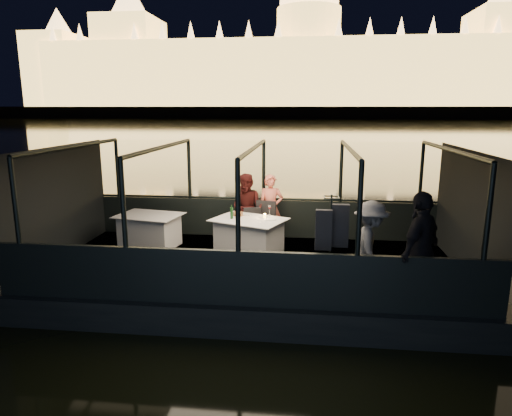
# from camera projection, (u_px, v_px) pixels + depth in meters

# --- Properties ---
(river_water) EXTENTS (500.00, 500.00, 0.00)m
(river_water) POSITION_uv_depth(u_px,v_px,m) (303.00, 127.00, 86.87)
(river_water) COLOR black
(river_water) RESTS_ON ground
(boat_hull) EXTENTS (8.60, 4.40, 1.00)m
(boat_hull) POSITION_uv_depth(u_px,v_px,m) (254.00, 287.00, 9.25)
(boat_hull) COLOR black
(boat_hull) RESTS_ON river_water
(boat_deck) EXTENTS (8.00, 4.00, 0.04)m
(boat_deck) POSITION_uv_depth(u_px,v_px,m) (254.00, 264.00, 9.15)
(boat_deck) COLOR black
(boat_deck) RESTS_ON boat_hull
(gunwale_port) EXTENTS (8.00, 0.08, 0.90)m
(gunwale_port) POSITION_uv_depth(u_px,v_px,m) (264.00, 218.00, 10.99)
(gunwale_port) COLOR black
(gunwale_port) RESTS_ON boat_deck
(gunwale_starboard) EXTENTS (8.00, 0.08, 0.90)m
(gunwale_starboard) POSITION_uv_depth(u_px,v_px,m) (239.00, 278.00, 7.10)
(gunwale_starboard) COLOR black
(gunwale_starboard) RESTS_ON boat_deck
(cabin_glass_port) EXTENTS (8.00, 0.02, 1.40)m
(cabin_glass_port) POSITION_uv_depth(u_px,v_px,m) (264.00, 171.00, 10.74)
(cabin_glass_port) COLOR #99B2B2
(cabin_glass_port) RESTS_ON gunwale_port
(cabin_glass_starboard) EXTENTS (8.00, 0.02, 1.40)m
(cabin_glass_starboard) POSITION_uv_depth(u_px,v_px,m) (238.00, 206.00, 6.86)
(cabin_glass_starboard) COLOR #99B2B2
(cabin_glass_starboard) RESTS_ON gunwale_starboard
(cabin_roof_glass) EXTENTS (8.00, 4.00, 0.02)m
(cabin_roof_glass) POSITION_uv_depth(u_px,v_px,m) (254.00, 148.00, 8.65)
(cabin_roof_glass) COLOR #99B2B2
(cabin_roof_glass) RESTS_ON boat_deck
(end_wall_fore) EXTENTS (0.02, 4.00, 2.30)m
(end_wall_fore) POSITION_uv_depth(u_px,v_px,m) (60.00, 203.00, 9.34)
(end_wall_fore) COLOR black
(end_wall_fore) RESTS_ON boat_deck
(end_wall_aft) EXTENTS (0.02, 4.00, 2.30)m
(end_wall_aft) POSITION_uv_depth(u_px,v_px,m) (468.00, 213.00, 8.45)
(end_wall_aft) COLOR black
(end_wall_aft) RESTS_ON boat_deck
(canopy_ribs) EXTENTS (8.00, 4.00, 2.30)m
(canopy_ribs) POSITION_uv_depth(u_px,v_px,m) (254.00, 207.00, 8.89)
(canopy_ribs) COLOR black
(canopy_ribs) RESTS_ON boat_deck
(embankment) EXTENTS (400.00, 140.00, 6.00)m
(embankment) POSITION_uv_depth(u_px,v_px,m) (307.00, 113.00, 212.80)
(embankment) COLOR #423D33
(embankment) RESTS_ON ground
(parliament_building) EXTENTS (220.00, 32.00, 60.00)m
(parliament_building) POSITION_uv_depth(u_px,v_px,m) (308.00, 39.00, 172.82)
(parliament_building) COLOR #F2D18C
(parliament_building) RESTS_ON embankment
(dining_table_central) EXTENTS (1.74, 1.52, 0.77)m
(dining_table_central) POSITION_uv_depth(u_px,v_px,m) (249.00, 237.00, 9.65)
(dining_table_central) COLOR silver
(dining_table_central) RESTS_ON boat_deck
(dining_table_aft) EXTENTS (1.54, 1.24, 0.73)m
(dining_table_aft) POSITION_uv_depth(u_px,v_px,m) (150.00, 230.00, 10.20)
(dining_table_aft) COLOR silver
(dining_table_aft) RESTS_ON boat_deck
(chair_port_left) EXTENTS (0.50, 0.50, 0.85)m
(chair_port_left) POSITION_uv_depth(u_px,v_px,m) (251.00, 227.00, 10.17)
(chair_port_left) COLOR black
(chair_port_left) RESTS_ON boat_deck
(chair_port_right) EXTENTS (0.54, 0.54, 0.98)m
(chair_port_right) POSITION_uv_depth(u_px,v_px,m) (265.00, 226.00, 10.21)
(chair_port_right) COLOR black
(chair_port_right) RESTS_ON boat_deck
(coat_stand) EXTENTS (0.58, 0.53, 1.70)m
(coat_stand) POSITION_uv_depth(u_px,v_px,m) (330.00, 243.00, 7.42)
(coat_stand) COLOR black
(coat_stand) RESTS_ON boat_deck
(person_woman_coral) EXTENTS (0.61, 0.44, 1.57)m
(person_woman_coral) POSITION_uv_depth(u_px,v_px,m) (271.00, 210.00, 10.50)
(person_woman_coral) COLOR #F07257
(person_woman_coral) RESTS_ON boat_deck
(person_man_maroon) EXTENTS (0.93, 0.84, 1.59)m
(person_man_maroon) POSITION_uv_depth(u_px,v_px,m) (247.00, 210.00, 10.50)
(person_man_maroon) COLOR #441413
(person_man_maroon) RESTS_ON boat_deck
(passenger_stripe) EXTENTS (0.58, 1.02, 1.58)m
(passenger_stripe) POSITION_uv_depth(u_px,v_px,m) (371.00, 244.00, 7.54)
(passenger_stripe) COLOR silver
(passenger_stripe) RESTS_ON boat_deck
(passenger_dark) EXTENTS (1.02, 1.14, 1.84)m
(passenger_dark) POSITION_uv_depth(u_px,v_px,m) (420.00, 254.00, 7.01)
(passenger_dark) COLOR black
(passenger_dark) RESTS_ON boat_deck
(wine_bottle) EXTENTS (0.07, 0.07, 0.30)m
(wine_bottle) POSITION_uv_depth(u_px,v_px,m) (232.00, 212.00, 9.57)
(wine_bottle) COLOR #153B17
(wine_bottle) RESTS_ON dining_table_central
(bread_basket) EXTENTS (0.23, 0.23, 0.08)m
(bread_basket) POSITION_uv_depth(u_px,v_px,m) (238.00, 214.00, 9.87)
(bread_basket) COLOR brown
(bread_basket) RESTS_ON dining_table_central
(amber_candle) EXTENTS (0.07, 0.07, 0.08)m
(amber_candle) POSITION_uv_depth(u_px,v_px,m) (265.00, 216.00, 9.69)
(amber_candle) COLOR yellow
(amber_candle) RESTS_ON dining_table_central
(plate_near) EXTENTS (0.30, 0.30, 0.01)m
(plate_near) POSITION_uv_depth(u_px,v_px,m) (270.00, 219.00, 9.52)
(plate_near) COLOR white
(plate_near) RESTS_ON dining_table_central
(plate_far) EXTENTS (0.29, 0.29, 0.02)m
(plate_far) POSITION_uv_depth(u_px,v_px,m) (247.00, 214.00, 9.98)
(plate_far) COLOR silver
(plate_far) RESTS_ON dining_table_central
(wine_glass_white) EXTENTS (0.06, 0.06, 0.17)m
(wine_glass_white) POSITION_uv_depth(u_px,v_px,m) (237.00, 214.00, 9.61)
(wine_glass_white) COLOR silver
(wine_glass_white) RESTS_ON dining_table_central
(wine_glass_red) EXTENTS (0.08, 0.08, 0.21)m
(wine_glass_red) POSITION_uv_depth(u_px,v_px,m) (269.00, 211.00, 9.90)
(wine_glass_red) COLOR silver
(wine_glass_red) RESTS_ON dining_table_central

